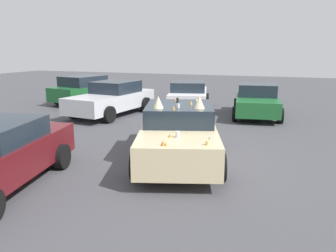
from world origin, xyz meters
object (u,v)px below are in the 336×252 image
object	(u,v)px
parked_sedan_near_left	(87,89)
parked_sedan_far_left	(188,95)
parked_sedan_row_back_far	(257,101)
parked_sedan_behind_right	(112,98)
art_car_decorated	(179,133)

from	to	relation	value
parked_sedan_near_left	parked_sedan_far_left	distance (m)	5.64
parked_sedan_row_back_far	parked_sedan_near_left	bearing A→B (deg)	-102.34
parked_sedan_behind_right	parked_sedan_far_left	world-z (taller)	parked_sedan_behind_right
parked_sedan_behind_right	parked_sedan_row_back_far	xyz separation A→B (m)	(1.84, -6.03, -0.05)
parked_sedan_behind_right	parked_sedan_far_left	size ratio (longest dim) A/B	1.11
parked_sedan_row_back_far	parked_sedan_far_left	bearing A→B (deg)	-110.47
parked_sedan_behind_right	parked_sedan_far_left	xyz separation A→B (m)	(2.57, -2.73, -0.05)
art_car_decorated	parked_sedan_behind_right	size ratio (longest dim) A/B	1.05
parked_sedan_behind_right	parked_sedan_near_left	bearing A→B (deg)	-123.88
art_car_decorated	parked_sedan_row_back_far	xyz separation A→B (m)	(6.88, -1.27, -0.05)
art_car_decorated	parked_sedan_behind_right	distance (m)	6.94
parked_sedan_near_left	parked_sedan_row_back_far	distance (m)	8.97
parked_sedan_behind_right	parked_sedan_row_back_far	bearing A→B (deg)	113.94
parked_sedan_far_left	parked_sedan_behind_right	bearing A→B (deg)	119.73
parked_sedan_behind_right	parked_sedan_row_back_far	size ratio (longest dim) A/B	1.15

